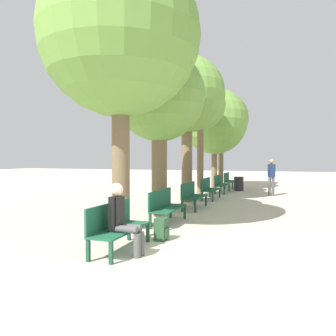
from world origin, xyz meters
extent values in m
plane|color=beige|center=(0.00, 0.00, 0.00)|extent=(80.00, 80.00, 0.00)
cube|color=#195138|center=(-1.88, 0.62, 0.40)|extent=(0.53, 1.63, 0.04)
cube|color=#195138|center=(-2.13, 0.62, 0.66)|extent=(0.04, 1.63, 0.47)
cube|color=#19422D|center=(-1.67, -0.15, 0.19)|extent=(0.06, 0.06, 0.38)
cube|color=#19422D|center=(-1.67, 1.39, 0.19)|extent=(0.06, 0.06, 0.38)
cube|color=#19422D|center=(-2.10, -0.15, 0.19)|extent=(0.06, 0.06, 0.38)
cube|color=#19422D|center=(-2.10, 1.39, 0.19)|extent=(0.06, 0.06, 0.38)
cube|color=#195138|center=(-1.88, 3.34, 0.40)|extent=(0.53, 1.63, 0.04)
cube|color=#195138|center=(-2.13, 3.34, 0.66)|extent=(0.04, 1.63, 0.47)
cube|color=#19422D|center=(-1.67, 2.57, 0.19)|extent=(0.06, 0.06, 0.38)
cube|color=#19422D|center=(-1.67, 4.11, 0.19)|extent=(0.06, 0.06, 0.38)
cube|color=#19422D|center=(-2.10, 2.57, 0.19)|extent=(0.06, 0.06, 0.38)
cube|color=#19422D|center=(-2.10, 4.11, 0.19)|extent=(0.06, 0.06, 0.38)
cube|color=#195138|center=(-1.88, 6.06, 0.40)|extent=(0.53, 1.63, 0.04)
cube|color=#195138|center=(-2.13, 6.06, 0.66)|extent=(0.04, 1.63, 0.47)
cube|color=#19422D|center=(-1.67, 5.29, 0.19)|extent=(0.06, 0.06, 0.38)
cube|color=#19422D|center=(-1.67, 6.83, 0.19)|extent=(0.06, 0.06, 0.38)
cube|color=#19422D|center=(-2.10, 5.29, 0.19)|extent=(0.06, 0.06, 0.38)
cube|color=#19422D|center=(-2.10, 6.83, 0.19)|extent=(0.06, 0.06, 0.38)
cube|color=#195138|center=(-1.88, 8.77, 0.40)|extent=(0.53, 1.63, 0.04)
cube|color=#195138|center=(-2.13, 8.77, 0.66)|extent=(0.04, 1.63, 0.47)
cube|color=#19422D|center=(-1.67, 8.00, 0.19)|extent=(0.06, 0.06, 0.38)
cube|color=#19422D|center=(-1.67, 9.55, 0.19)|extent=(0.06, 0.06, 0.38)
cube|color=#19422D|center=(-2.10, 8.00, 0.19)|extent=(0.06, 0.06, 0.38)
cube|color=#19422D|center=(-2.10, 9.55, 0.19)|extent=(0.06, 0.06, 0.38)
cube|color=#195138|center=(-1.88, 11.49, 0.40)|extent=(0.53, 1.63, 0.04)
cube|color=#195138|center=(-2.13, 11.49, 0.66)|extent=(0.04, 1.63, 0.47)
cube|color=#19422D|center=(-1.67, 10.72, 0.19)|extent=(0.06, 0.06, 0.38)
cube|color=#19422D|center=(-1.67, 12.26, 0.19)|extent=(0.06, 0.06, 0.38)
cube|color=#19422D|center=(-2.10, 10.72, 0.19)|extent=(0.06, 0.06, 0.38)
cube|color=#19422D|center=(-2.10, 12.26, 0.19)|extent=(0.06, 0.06, 0.38)
cube|color=#195138|center=(-1.88, 14.21, 0.40)|extent=(0.53, 1.63, 0.04)
cube|color=#195138|center=(-2.13, 14.21, 0.66)|extent=(0.04, 1.63, 0.47)
cube|color=#19422D|center=(-1.67, 13.44, 0.19)|extent=(0.06, 0.06, 0.38)
cube|color=#19422D|center=(-1.67, 14.98, 0.19)|extent=(0.06, 0.06, 0.38)
cube|color=#19422D|center=(-2.10, 13.44, 0.19)|extent=(0.06, 0.06, 0.38)
cube|color=#19422D|center=(-2.10, 14.98, 0.19)|extent=(0.06, 0.06, 0.38)
cylinder|color=brown|center=(-2.65, 2.09, 1.79)|extent=(0.42, 0.42, 3.57)
sphere|color=olive|center=(-2.65, 2.09, 4.61)|extent=(3.78, 3.78, 3.78)
cylinder|color=brown|center=(-2.65, 4.65, 1.45)|extent=(0.48, 0.48, 2.90)
sphere|color=olive|center=(-2.65, 4.65, 3.68)|extent=(2.84, 2.84, 2.84)
cylinder|color=brown|center=(-2.65, 7.72, 1.72)|extent=(0.43, 0.43, 3.45)
sphere|color=olive|center=(-2.65, 7.72, 4.28)|extent=(3.04, 3.04, 3.04)
cylinder|color=brown|center=(-2.65, 9.96, 1.79)|extent=(0.30, 0.30, 3.58)
sphere|color=olive|center=(-2.65, 9.96, 4.22)|extent=(2.32, 2.32, 2.32)
cylinder|color=brown|center=(-2.65, 13.25, 1.40)|extent=(0.32, 0.32, 2.79)
sphere|color=olive|center=(-2.65, 13.25, 3.80)|extent=(3.67, 3.67, 3.67)
cylinder|color=brown|center=(-2.65, 15.29, 1.64)|extent=(0.31, 0.31, 3.27)
sphere|color=olive|center=(-2.65, 15.29, 4.19)|extent=(3.33, 3.33, 3.33)
cylinder|color=#4C4C4C|center=(-1.63, 0.32, 0.49)|extent=(0.45, 0.13, 0.13)
cylinder|color=#4C4C4C|center=(-1.41, 0.32, 0.21)|extent=(0.13, 0.13, 0.42)
cylinder|color=#4C4C4C|center=(-1.63, 0.48, 0.49)|extent=(0.45, 0.13, 0.13)
cylinder|color=#4C4C4C|center=(-1.41, 0.48, 0.21)|extent=(0.13, 0.13, 0.42)
cube|color=black|center=(-1.86, 0.40, 0.74)|extent=(0.20, 0.24, 0.63)
cylinder|color=black|center=(-1.86, 0.27, 0.77)|extent=(0.09, 0.09, 0.57)
cylinder|color=black|center=(-1.86, 0.53, 0.77)|extent=(0.09, 0.09, 0.57)
sphere|color=beige|center=(-1.86, 0.40, 1.18)|extent=(0.24, 0.24, 0.24)
cube|color=#284C2D|center=(-1.45, 1.61, 0.24)|extent=(0.23, 0.28, 0.47)
cube|color=#284C2D|center=(-1.31, 1.61, 0.16)|extent=(0.04, 0.20, 0.21)
cylinder|color=#4C4C4C|center=(0.40, 10.92, 0.43)|extent=(0.13, 0.13, 0.86)
cylinder|color=#4C4C4C|center=(0.55, 10.92, 0.43)|extent=(0.13, 0.13, 0.86)
cube|color=navy|center=(0.48, 10.92, 1.16)|extent=(0.28, 0.30, 0.61)
cylinder|color=navy|center=(0.35, 10.92, 1.18)|extent=(0.09, 0.09, 0.58)
cylinder|color=navy|center=(0.61, 10.92, 1.18)|extent=(0.09, 0.09, 0.58)
sphere|color=#A37A5B|center=(0.48, 10.92, 1.59)|extent=(0.23, 0.23, 0.23)
cylinder|color=#232328|center=(-1.25, 12.82, 0.37)|extent=(0.51, 0.51, 0.74)
camera|label=1|loc=(0.99, -4.85, 1.75)|focal=35.00mm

